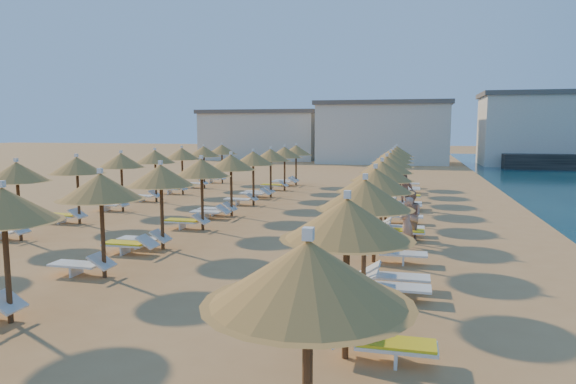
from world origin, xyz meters
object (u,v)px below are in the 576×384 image
(parasol_row_west, at_px, (217,166))
(beachgoer_b, at_px, (410,216))
(beachgoer_a, at_px, (407,223))
(beachgoer_c, at_px, (404,191))
(parasol_row_east, at_px, (384,169))

(parasol_row_west, height_order, beachgoer_b, parasol_row_west)
(parasol_row_west, distance_m, beachgoer_a, 8.78)
(parasol_row_west, relative_size, beachgoer_a, 18.86)
(parasol_row_west, bearing_deg, beachgoer_c, 36.60)
(beachgoer_a, height_order, beachgoer_b, beachgoer_b)
(beachgoer_b, bearing_deg, parasol_row_east, 177.81)
(parasol_row_east, xyz_separation_m, beachgoer_a, (0.96, -2.96, -1.61))
(beachgoer_b, bearing_deg, parasol_row_west, -135.65)
(parasol_row_east, distance_m, beachgoer_c, 6.10)
(parasol_row_east, xyz_separation_m, beachgoer_c, (0.72, 5.85, -1.59))
(parasol_row_east, relative_size, parasol_row_west, 1.00)
(parasol_row_east, height_order, beachgoer_a, parasol_row_east)
(parasol_row_east, xyz_separation_m, parasol_row_west, (-7.16, 0.00, 0.00))
(beachgoer_b, bearing_deg, beachgoer_c, 149.07)
(parasol_row_west, bearing_deg, beachgoer_b, -12.05)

